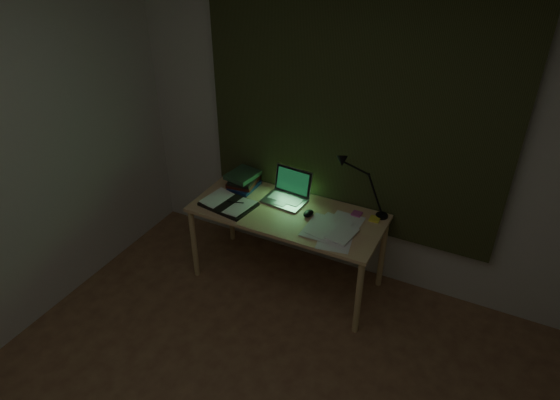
# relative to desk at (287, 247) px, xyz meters

# --- Properties ---
(wall_back) EXTENTS (3.50, 0.00, 2.50)m
(wall_back) POSITION_rel_desk_xyz_m (0.32, 0.39, 0.92)
(wall_back) COLOR beige
(wall_back) RESTS_ON ground
(curtain) EXTENTS (2.20, 0.06, 2.00)m
(curtain) POSITION_rel_desk_xyz_m (0.32, 0.35, 1.12)
(curtain) COLOR #2D3219
(curtain) RESTS_ON wall_back
(desk) EXTENTS (1.43, 0.62, 0.65)m
(desk) POSITION_rel_desk_xyz_m (0.00, 0.00, 0.00)
(desk) COLOR tan
(desk) RESTS_ON floor
(laptop) EXTENTS (0.34, 0.38, 0.23)m
(laptop) POSITION_rel_desk_xyz_m (-0.08, 0.12, 0.44)
(laptop) COLOR #ACACB0
(laptop) RESTS_ON desk
(open_textbook) EXTENTS (0.42, 0.33, 0.03)m
(open_textbook) POSITION_rel_desk_xyz_m (-0.43, -0.12, 0.34)
(open_textbook) COLOR white
(open_textbook) RESTS_ON desk
(book_stack) EXTENTS (0.21, 0.25, 0.13)m
(book_stack) POSITION_rel_desk_xyz_m (-0.47, 0.17, 0.39)
(book_stack) COLOR white
(book_stack) RESTS_ON desk
(loose_papers) EXTENTS (0.46, 0.47, 0.02)m
(loose_papers) POSITION_rel_desk_xyz_m (0.41, -0.08, 0.34)
(loose_papers) COLOR white
(loose_papers) RESTS_ON desk
(mouse) EXTENTS (0.07, 0.11, 0.04)m
(mouse) POSITION_rel_desk_xyz_m (0.16, 0.02, 0.34)
(mouse) COLOR black
(mouse) RESTS_ON desk
(sticky_yellow) EXTENTS (0.07, 0.07, 0.02)m
(sticky_yellow) POSITION_rel_desk_xyz_m (0.61, 0.19, 0.33)
(sticky_yellow) COLOR yellow
(sticky_yellow) RESTS_ON desk
(sticky_pink) EXTENTS (0.07, 0.07, 0.01)m
(sticky_pink) POSITION_rel_desk_xyz_m (0.47, 0.19, 0.33)
(sticky_pink) COLOR #C34C92
(sticky_pink) RESTS_ON desk
(desk_lamp) EXTENTS (0.34, 0.28, 0.48)m
(desk_lamp) POSITION_rel_desk_xyz_m (0.64, 0.25, 0.56)
(desk_lamp) COLOR black
(desk_lamp) RESTS_ON desk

